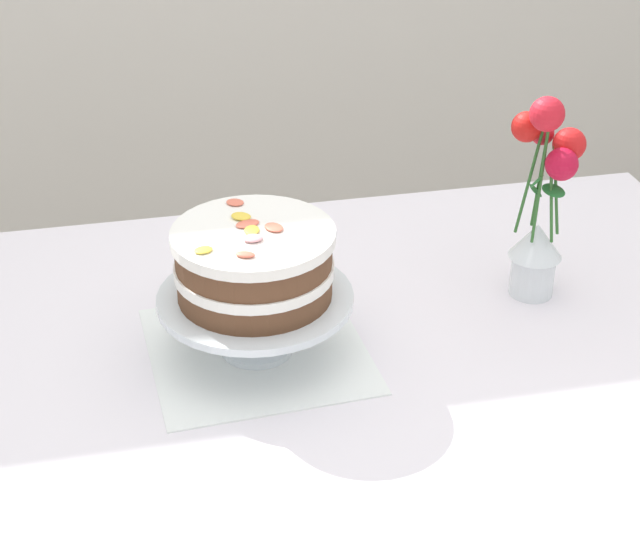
{
  "coord_description": "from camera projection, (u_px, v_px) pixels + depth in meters",
  "views": [
    {
      "loc": [
        -0.33,
        -1.24,
        1.61
      ],
      "look_at": [
        -0.06,
        0.01,
        0.86
      ],
      "focal_mm": 56.7,
      "sensor_mm": 36.0,
      "label": 1
    }
  ],
  "objects": [
    {
      "name": "dining_table",
      "position": [
        363.0,
        401.0,
        1.57
      ],
      "size": [
        1.4,
        1.0,
        0.74
      ],
      "color": "white",
      "rests_on": "ground"
    },
    {
      "name": "loose_petal_0",
      "position": [
        275.0,
        277.0,
        1.72
      ],
      "size": [
        0.04,
        0.05,
        0.0
      ],
      "primitive_type": "ellipsoid",
      "rotation": [
        0.0,
        0.0,
        4.31
      ],
      "color": "pink",
      "rests_on": "dining_table"
    },
    {
      "name": "layer_cake",
      "position": [
        254.0,
        263.0,
        1.45
      ],
      "size": [
        0.24,
        0.24,
        0.11
      ],
      "color": "brown",
      "rests_on": "cake_stand"
    },
    {
      "name": "flower_vase",
      "position": [
        542.0,
        207.0,
        1.6
      ],
      "size": [
        0.11,
        0.11,
        0.35
      ],
      "color": "silver",
      "rests_on": "dining_table"
    },
    {
      "name": "linen_napkin",
      "position": [
        257.0,
        350.0,
        1.53
      ],
      "size": [
        0.34,
        0.34,
        0.0
      ],
      "primitive_type": "cube",
      "rotation": [
        0.0,
        0.0,
        0.06
      ],
      "color": "white",
      "rests_on": "dining_table"
    },
    {
      "name": "cake_stand",
      "position": [
        256.0,
        304.0,
        1.49
      ],
      "size": [
        0.29,
        0.29,
        0.1
      ],
      "color": "silver",
      "rests_on": "linen_napkin"
    }
  ]
}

